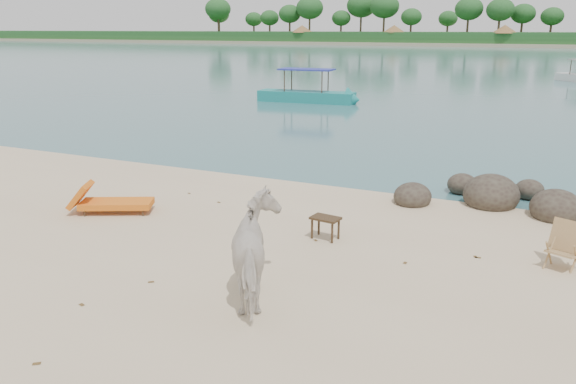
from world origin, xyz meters
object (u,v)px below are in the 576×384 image
at_px(side_table, 325,230).
at_px(boulders, 526,201).
at_px(boat_near, 306,74).
at_px(cow, 260,253).
at_px(lounge_chair, 116,201).
at_px(deck_chair, 564,248).

bearing_deg(side_table, boulders, 55.27).
height_order(side_table, boat_near, boat_near).
height_order(cow, lounge_chair, cow).
bearing_deg(boulders, side_table, -132.56).
bearing_deg(boat_near, cow, -72.94).
xyz_separation_m(cow, boat_near, (-8.94, 22.83, 0.73)).
relative_size(side_table, lounge_chair, 0.28).
relative_size(lounge_chair, boat_near, 0.32).
relative_size(deck_chair, boat_near, 0.13).
relative_size(lounge_chair, deck_chair, 2.45).
bearing_deg(boat_near, boulders, -56.87).
xyz_separation_m(boulders, boat_near, (-12.43, 16.23, 1.33)).
relative_size(boulders, cow, 3.35).
bearing_deg(deck_chair, lounge_chair, -152.76).
distance_m(cow, side_table, 2.85).
bearing_deg(boat_near, deck_chair, -60.51).
height_order(deck_chair, boat_near, boat_near).
bearing_deg(lounge_chair, side_table, -21.31).
relative_size(boulders, boat_near, 1.00).
bearing_deg(cow, side_table, -121.17).
distance_m(cow, deck_chair, 5.30).
distance_m(cow, boat_near, 24.53).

